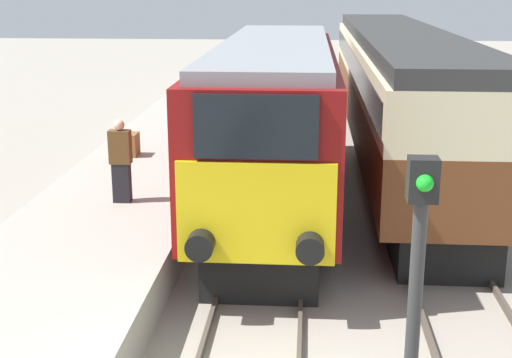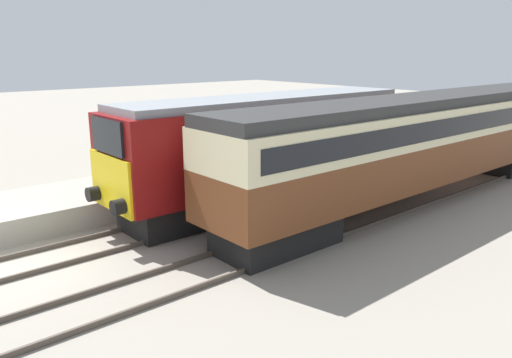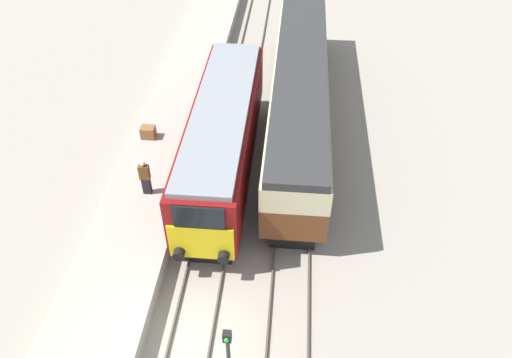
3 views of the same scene
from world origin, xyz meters
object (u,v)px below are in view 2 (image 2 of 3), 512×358
(passenger_carriage, at_px, (425,137))
(luggage_crate, at_px, (234,152))
(locomotive, at_px, (269,145))
(person_on_platform, at_px, (166,154))

(passenger_carriage, distance_m, luggage_crate, 8.22)
(locomotive, xyz_separation_m, luggage_crate, (-4.06, 1.58, -1.07))
(person_on_platform, relative_size, luggage_crate, 2.51)
(person_on_platform, bearing_deg, locomotive, 38.76)
(passenger_carriage, bearing_deg, person_on_platform, -131.76)
(locomotive, height_order, luggage_crate, locomotive)
(locomotive, distance_m, luggage_crate, 4.49)
(person_on_platform, bearing_deg, luggage_crate, 103.62)
(passenger_carriage, relative_size, person_on_platform, 11.01)
(luggage_crate, bearing_deg, passenger_carriage, 23.24)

